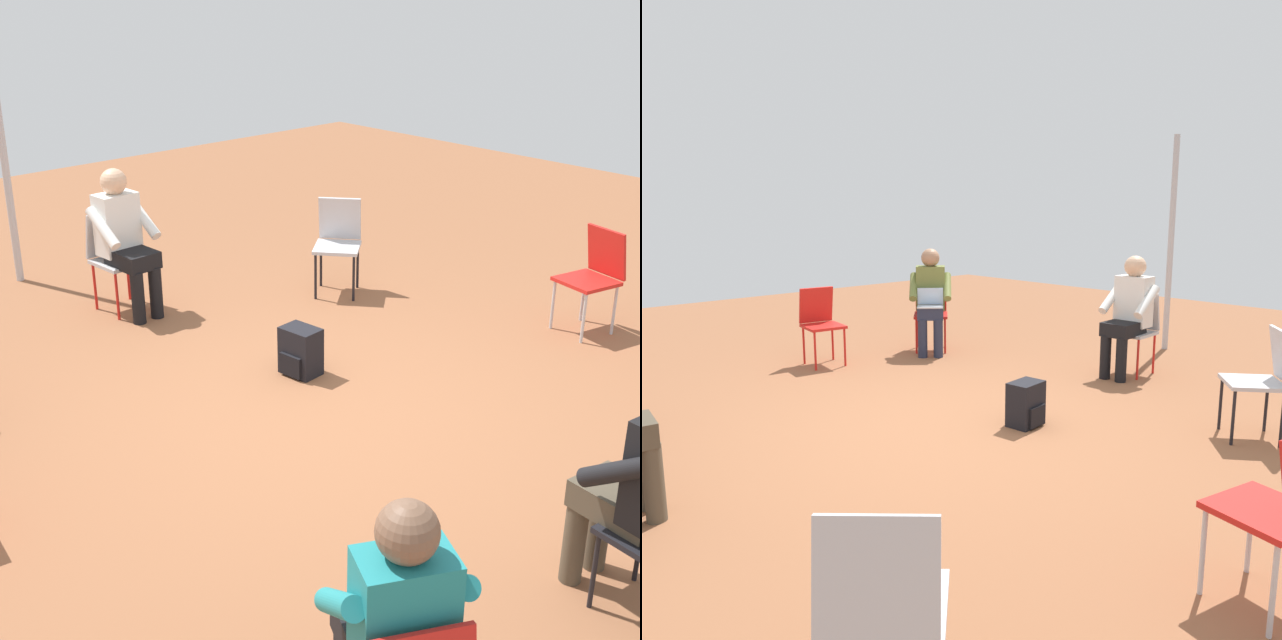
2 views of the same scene
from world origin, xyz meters
TOP-DOWN VIEW (x-y plane):
  - ground_plane at (0.00, 0.00)m, footprint 15.87×15.87m
  - chair_west at (-2.46, 0.41)m, footprint 0.49×0.46m
  - chair_northwest at (-2.17, 1.77)m, footprint 0.59×0.58m
  - chair_northeast at (1.82, 1.62)m, footprint 0.58×0.58m
  - chair_southeast at (2.07, -2.06)m, footprint 0.58×0.58m
  - chair_north at (0.13, 2.62)m, footprint 0.42×0.45m
  - person_with_laptop at (-2.04, 1.65)m, footprint 0.64×0.63m
  - person_in_white at (0.14, 2.46)m, footprint 0.51×0.53m
  - backpack_near_laptop_user at (0.41, 0.55)m, footprint 0.27×0.30m
  - tent_pole_near at (-0.20, 3.87)m, footprint 0.07×0.07m

SIDE VIEW (x-z plane):
  - ground_plane at x=0.00m, z-range 0.00..0.00m
  - backpack_near_laptop_user at x=0.41m, z-range -0.02..0.34m
  - chair_west at x=-2.46m, z-range 0.07..0.92m
  - chair_northwest at x=-2.17m, z-range 0.07..0.92m
  - chair_northeast at x=1.82m, z-range 0.07..0.92m
  - chair_southeast at x=2.07m, z-range 0.07..0.92m
  - chair_north at x=0.13m, z-range 0.07..0.92m
  - person_with_laptop at x=-2.04m, z-range 0.07..1.31m
  - person_in_white at x=0.14m, z-range 0.07..1.31m
  - tent_pole_near at x=-0.20m, z-range 0.00..2.56m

